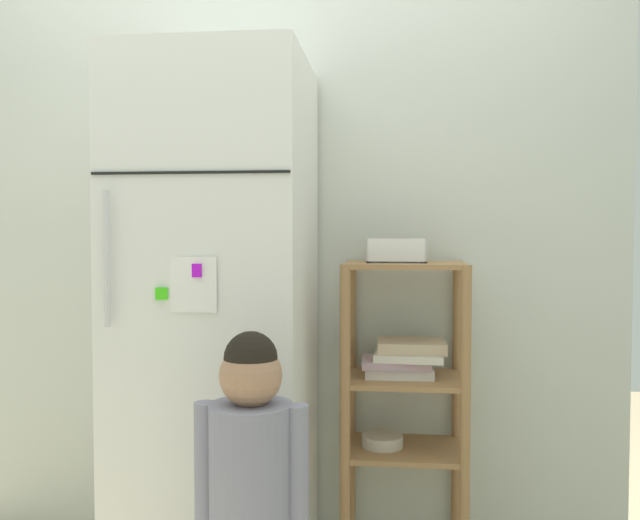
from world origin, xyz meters
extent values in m
cube|color=silver|center=(0.00, 0.36, 1.14)|extent=(2.66, 0.03, 2.28)
cube|color=white|center=(-0.14, 0.02, 0.89)|extent=(0.61, 0.63, 1.78)
cube|color=black|center=(-0.14, -0.30, 1.37)|extent=(0.60, 0.01, 0.01)
cylinder|color=silver|center=(-0.38, -0.32, 1.12)|extent=(0.02, 0.02, 0.41)
cube|color=white|center=(-0.13, -0.30, 1.04)|extent=(0.14, 0.01, 0.16)
cube|color=#B610E0|center=(-0.12, -0.30, 1.09)|extent=(0.04, 0.02, 0.04)
cube|color=orange|center=(-0.11, -0.30, 0.61)|extent=(0.03, 0.01, 0.03)
cube|color=#40E018|center=(-0.22, -0.30, 1.02)|extent=(0.04, 0.01, 0.04)
cylinder|color=gray|center=(0.09, -0.52, 0.57)|extent=(0.22, 0.22, 0.37)
sphere|color=gray|center=(0.09, -0.45, 0.74)|extent=(0.10, 0.10, 0.10)
sphere|color=#A87A5B|center=(0.09, -0.52, 0.83)|extent=(0.17, 0.17, 0.17)
sphere|color=black|center=(0.09, -0.52, 0.87)|extent=(0.14, 0.14, 0.14)
cylinder|color=gray|center=(-0.03, -0.52, 0.60)|extent=(0.06, 0.06, 0.31)
cylinder|color=gray|center=(0.21, -0.52, 0.60)|extent=(0.06, 0.06, 0.31)
cylinder|color=#9E7247|center=(0.30, 0.01, 0.55)|extent=(0.04, 0.04, 1.09)
cylinder|color=#9E7247|center=(0.70, 0.01, 0.55)|extent=(0.04, 0.04, 1.09)
cylinder|color=#9E7247|center=(0.30, 0.32, 0.55)|extent=(0.04, 0.04, 1.09)
cylinder|color=#9E7247|center=(0.70, 0.32, 0.55)|extent=(0.04, 0.04, 1.09)
cube|color=#9E7247|center=(0.50, 0.16, 1.08)|extent=(0.42, 0.32, 0.02)
cube|color=#9E7247|center=(0.50, 0.16, 0.68)|extent=(0.42, 0.32, 0.02)
cube|color=#9E7247|center=(0.50, 0.16, 0.42)|extent=(0.42, 0.32, 0.02)
cube|color=white|center=(0.48, 0.18, 0.70)|extent=(0.24, 0.19, 0.04)
cube|color=#B293A3|center=(0.47, 0.17, 0.73)|extent=(0.24, 0.19, 0.03)
cube|color=silver|center=(0.52, 0.16, 0.76)|extent=(0.25, 0.20, 0.03)
cube|color=#C6AD8E|center=(0.52, 0.18, 0.79)|extent=(0.24, 0.19, 0.04)
cylinder|color=beige|center=(0.42, 0.16, 0.45)|extent=(0.15, 0.15, 0.04)
cube|color=white|center=(0.47, 0.18, 1.09)|extent=(0.20, 0.17, 0.01)
cube|color=white|center=(0.47, 0.09, 1.13)|extent=(0.20, 0.01, 0.08)
cube|color=white|center=(0.47, 0.26, 1.13)|extent=(0.20, 0.01, 0.08)
cube|color=white|center=(0.37, 0.18, 1.13)|extent=(0.01, 0.17, 0.08)
cube|color=white|center=(0.57, 0.18, 1.13)|extent=(0.01, 0.17, 0.08)
sphere|color=#BB120C|center=(0.44, 0.16, 1.13)|extent=(0.07, 0.07, 0.07)
sphere|color=#BE4A19|center=(0.49, 0.19, 1.13)|extent=(0.07, 0.07, 0.07)
sphere|color=orange|center=(0.50, 0.16, 1.13)|extent=(0.07, 0.07, 0.07)
camera|label=1|loc=(0.46, -2.21, 1.20)|focal=37.64mm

